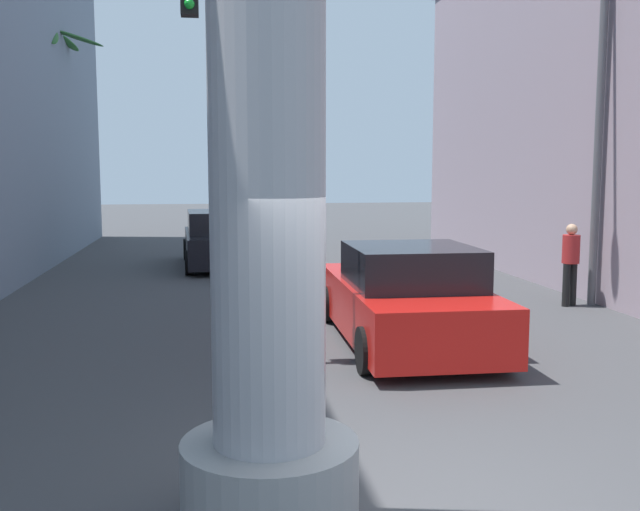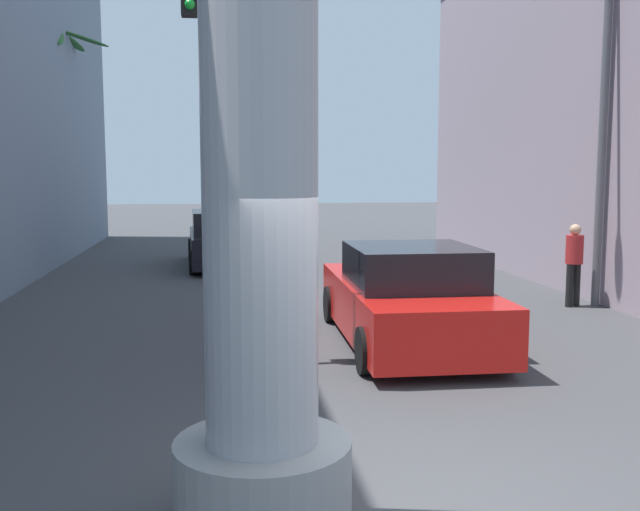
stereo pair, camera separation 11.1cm
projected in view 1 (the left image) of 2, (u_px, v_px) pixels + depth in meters
The scene contains 6 objects.
ground_plane at pixel (279, 295), 15.51m from camera, with size 87.89×87.89×0.00m, color #424244.
street_lamp at pixel (580, 79), 13.77m from camera, with size 2.83×0.28×7.32m.
car_lead at pixel (406, 299), 11.06m from camera, with size 2.18×4.81×1.56m.
car_far at pixel (219, 240), 20.11m from camera, with size 2.12×4.67×1.56m.
palm_tree_far_left at pixel (55, 124), 21.81m from camera, with size 2.92×3.01×7.05m.
pedestrian_mid_right at pixel (571, 258), 14.11m from camera, with size 0.44×0.44×1.64m.
Camera 1 is at (-1.51, -5.25, 2.68)m, focal length 40.00 mm.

